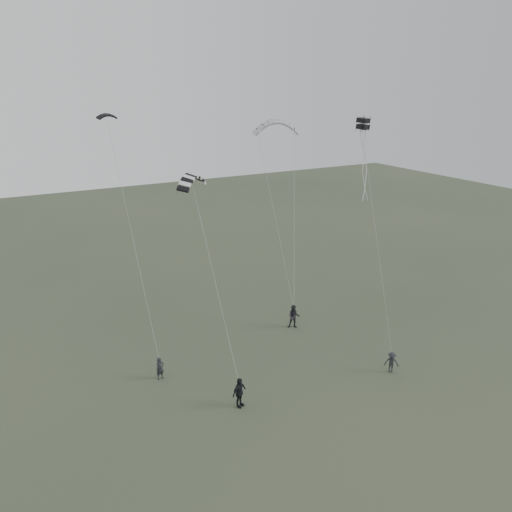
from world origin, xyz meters
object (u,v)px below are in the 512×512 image
kite_dark_small (107,115)px  kite_box (363,124)px  flyer_center (239,393)px  kite_striped (192,176)px  kite_pale_large (276,122)px  flyer_right (294,317)px  flyer_far (391,362)px  flyer_left (160,368)px

kite_dark_small → kite_box: bearing=-37.6°
flyer_center → kite_striped: (0.31, 6.86, 11.76)m
kite_pale_large → kite_box: bearing=-68.5°
flyer_center → kite_pale_large: size_ratio=0.46×
flyer_right → flyer_far: size_ratio=1.28×
kite_dark_small → kite_striped: bearing=-72.3°
flyer_center → kite_box: 20.17m
flyer_far → kite_pale_large: kite_pale_large is taller
flyer_center → flyer_left: bearing=98.8°
flyer_center → kite_box: (12.81, 5.49, 14.58)m
kite_dark_small → kite_pale_large: size_ratio=0.33×
kite_striped → kite_box: (12.50, -1.38, 2.82)m
flyer_left → kite_pale_large: kite_pale_large is taller
flyer_far → kite_pale_large: 23.49m
flyer_far → kite_pale_large: size_ratio=0.36×
flyer_center → kite_striped: size_ratio=0.64×
flyer_left → kite_box: size_ratio=2.00×
kite_striped → kite_box: bearing=-49.6°
kite_dark_small → kite_pale_large: kite_dark_small is taller
flyer_right → kite_striped: kite_striped is taller
flyer_center → flyer_far: (10.51, -1.59, -0.21)m
flyer_center → kite_dark_small: (-3.23, 12.84, 15.25)m
flyer_center → kite_dark_small: kite_dark_small is taller
flyer_left → kite_pale_large: 24.33m
flyer_right → kite_box: size_ratio=2.51×
flyer_left → kite_box: bearing=-8.1°
flyer_left → flyer_far: (13.64, -6.71, -0.02)m
flyer_right → kite_dark_small: (-11.63, 5.87, 15.25)m
flyer_far → kite_dark_small: bearing=173.8°
kite_pale_large → kite_box: 11.50m
flyer_right → kite_pale_large: 17.75m
kite_striped → kite_pale_large: bearing=-4.0°
kite_dark_small → kite_pale_large: 16.47m
flyer_left → flyer_center: 6.01m
flyer_far → flyer_left: bearing=-166.0°
flyer_right → flyer_center: (-8.40, -6.97, 0.00)m
flyer_center → kite_striped: kite_striped is taller
flyer_left → kite_striped: bearing=17.3°
flyer_right → flyer_center: 10.91m
kite_pale_large → kite_striped: bearing=-119.9°
flyer_right → kite_striped: size_ratio=0.64×
flyer_far → kite_pale_large: bearing=123.6°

